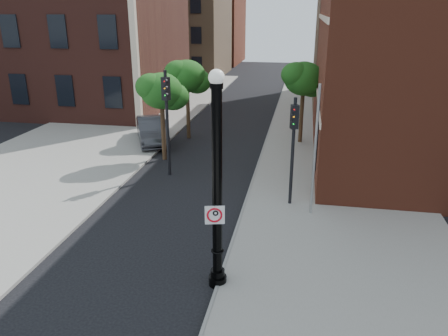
% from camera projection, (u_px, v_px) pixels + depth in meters
% --- Properties ---
extents(ground, '(120.00, 120.00, 0.00)m').
position_uv_depth(ground, '(157.00, 273.00, 13.88)').
color(ground, black).
rests_on(ground, ground).
extents(sidewalk_right, '(8.00, 60.00, 0.12)m').
position_uv_depth(sidewalk_right, '(334.00, 174.00, 22.08)').
color(sidewalk_right, gray).
rests_on(sidewalk_right, ground).
extents(sidewalk_left, '(10.00, 50.00, 0.12)m').
position_uv_depth(sidewalk_left, '(119.00, 123.00, 32.03)').
color(sidewalk_left, gray).
rests_on(sidewalk_left, ground).
extents(curb_edge, '(0.10, 60.00, 0.14)m').
position_uv_depth(curb_edge, '(257.00, 169.00, 22.75)').
color(curb_edge, gray).
rests_on(curb_edge, ground).
extents(bg_building_tan_a, '(12.00, 12.00, 12.00)m').
position_uv_depth(bg_building_tan_a, '(177.00, 26.00, 54.54)').
color(bg_building_tan_a, '#806346').
rests_on(bg_building_tan_a, ground).
extents(bg_building_red, '(12.00, 12.00, 10.00)m').
position_uv_depth(bg_building_red, '(202.00, 29.00, 67.82)').
color(bg_building_red, maroon).
rests_on(bg_building_red, ground).
extents(lamppost, '(0.55, 0.55, 6.48)m').
position_uv_depth(lamppost, '(217.00, 194.00, 12.31)').
color(lamppost, black).
rests_on(lamppost, ground).
extents(no_parking_sign, '(0.56, 0.16, 0.57)m').
position_uv_depth(no_parking_sign, '(215.00, 215.00, 12.36)').
color(no_parking_sign, white).
rests_on(no_parking_sign, ground).
extents(parked_car, '(3.54, 5.10, 1.59)m').
position_uv_depth(parked_car, '(152.00, 130.00, 27.26)').
color(parked_car, '#333338').
rests_on(parked_car, ground).
extents(traffic_signal_left, '(0.41, 0.46, 5.24)m').
position_uv_depth(traffic_signal_left, '(167.00, 106.00, 20.97)').
color(traffic_signal_left, black).
rests_on(traffic_signal_left, ground).
extents(traffic_signal_right, '(0.36, 0.41, 4.66)m').
position_uv_depth(traffic_signal_right, '(293.00, 135.00, 17.60)').
color(traffic_signal_right, black).
rests_on(traffic_signal_right, ground).
extents(utility_pole, '(0.11, 0.11, 5.35)m').
position_uv_depth(utility_pole, '(315.00, 153.00, 16.88)').
color(utility_pole, '#999999').
rests_on(utility_pole, ground).
extents(street_tree_a, '(2.66, 2.40, 4.79)m').
position_uv_depth(street_tree_a, '(162.00, 92.00, 23.22)').
color(street_tree_a, '#312113').
rests_on(street_tree_a, ground).
extents(street_tree_b, '(2.78, 2.51, 5.00)m').
position_uv_depth(street_tree_b, '(188.00, 77.00, 27.22)').
color(street_tree_b, '#312113').
rests_on(street_tree_b, ground).
extents(street_tree_c, '(2.80, 2.53, 5.04)m').
position_uv_depth(street_tree_c, '(304.00, 80.00, 26.01)').
color(street_tree_c, '#312113').
rests_on(street_tree_c, ground).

